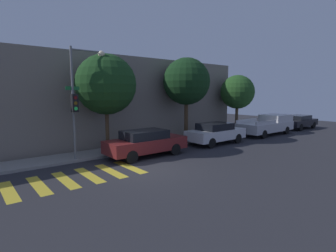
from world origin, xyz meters
TOP-DOWN VIEW (x-y plane):
  - ground_plane at (0.00, 0.00)m, footprint 60.00×60.00m
  - sidewalk at (0.00, 4.20)m, footprint 26.00×1.99m
  - building_row at (0.00, 8.59)m, footprint 26.00×6.00m
  - crosswalk at (-2.87, 0.80)m, footprint 5.50×2.60m
  - traffic_light_pole at (-1.63, 3.37)m, footprint 2.14×0.56m
  - sedan_near_corner at (1.50, 2.10)m, footprint 4.66×1.80m
  - sedan_middle at (7.39, 2.10)m, footprint 4.47×1.87m
  - pickup_truck at (14.14, 2.10)m, footprint 5.78×2.10m
  - sedan_far_end at (19.91, 2.10)m, footprint 4.57×1.84m
  - tree_near_corner at (0.12, 4.05)m, footprint 3.45×3.45m
  - tree_midblock at (6.37, 4.05)m, footprint 3.37×3.37m
  - tree_far_end at (12.38, 4.05)m, footprint 2.90×2.90m

SIDE VIEW (x-z plane):
  - ground_plane at x=0.00m, z-range 0.00..0.00m
  - crosswalk at x=-2.87m, z-range 0.00..0.00m
  - sidewalk at x=0.00m, z-range 0.00..0.14m
  - sedan_far_end at x=19.91m, z-range 0.06..1.42m
  - sedan_middle at x=7.39m, z-range 0.05..1.52m
  - sedan_near_corner at x=1.50m, z-range 0.05..1.54m
  - pickup_truck at x=14.14m, z-range 0.03..1.69m
  - building_row at x=0.00m, z-range 0.00..6.03m
  - tree_far_end at x=12.38m, z-range 1.08..6.18m
  - traffic_light_pole at x=-1.63m, z-range 0.74..6.60m
  - tree_near_corner at x=0.12m, z-range 1.15..6.91m
  - tree_midblock at x=6.37m, z-range 1.33..7.39m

